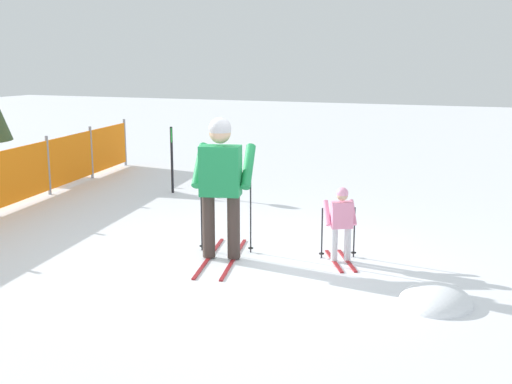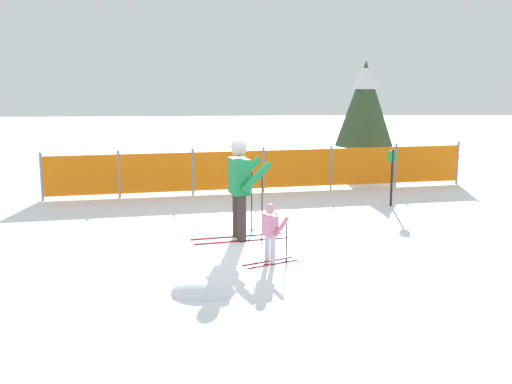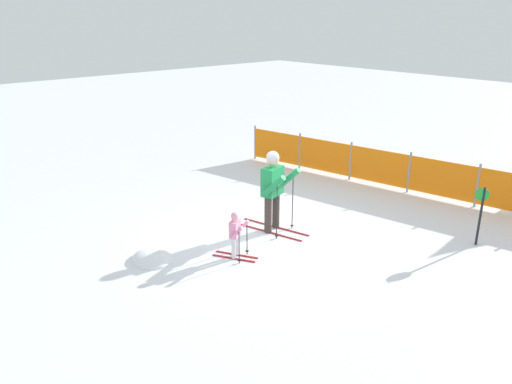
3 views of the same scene
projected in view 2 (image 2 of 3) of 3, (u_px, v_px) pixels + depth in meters
ground_plane at (245, 243)px, 11.50m from camera, size 60.00×60.00×0.00m
skier_adult at (240, 179)px, 11.56m from camera, size 1.79×0.89×1.85m
skier_child at (271, 229)px, 10.23m from camera, size 0.91×0.62×0.98m
safety_fence at (264, 169)px, 16.11m from camera, size 10.59×1.86×1.14m
conifer_far at (365, 102)px, 19.65m from camera, size 1.78×1.78×3.30m
trail_marker at (392, 171)px, 14.39m from camera, size 0.25×0.17×1.29m
snow_mound at (204, 292)px, 9.00m from camera, size 0.92×0.78×0.37m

